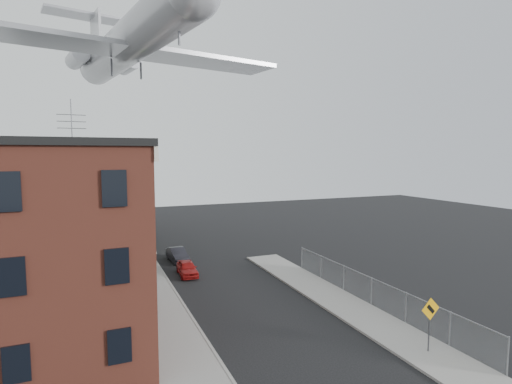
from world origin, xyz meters
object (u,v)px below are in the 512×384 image
car_mid (177,255)px  car_far (143,231)px  warning_sign (430,316)px  utility_pole (141,217)px  car_near (187,268)px  street_tree (133,215)px  airplane (127,44)px

car_mid → car_far: (-1.41, 12.79, 0.06)m
warning_sign → utility_pole: 22.25m
car_far → car_near: bearing=-91.0°
street_tree → car_near: street_tree is taller
utility_pole → car_near: utility_pole is taller
car_far → airplane: bearing=-107.3°
car_near → car_far: (-1.26, 17.29, 0.09)m
car_near → airplane: 20.54m
warning_sign → car_near: bearing=114.9°
warning_sign → car_near: size_ratio=0.81×
warning_sign → car_mid: warning_sign is taller
car_mid → car_near: bearing=-95.5°
utility_pole → car_far: (2.00, 15.35, -3.99)m
street_tree → warning_sign: bearing=-69.4°
warning_sign → airplane: (-11.38, 24.31, 17.63)m
car_mid → airplane: airplane is taller
warning_sign → car_near: warning_sign is taller
utility_pole → airplane: 15.75m
car_far → airplane: airplane is taller
warning_sign → airplane: size_ratio=0.09×
car_far → warning_sign: bearing=-80.1°
airplane → car_mid: bearing=-37.2°
airplane → car_far: bearing=77.8°
warning_sign → car_far: size_ratio=0.60×
utility_pole → warning_sign: bearing=-59.5°
utility_pole → airplane: (-0.18, 5.28, 14.84)m
car_mid → warning_sign: bearing=-73.7°
car_far → utility_pole: bearing=-102.5°
street_tree → car_mid: size_ratio=1.38×
street_tree → utility_pole: bearing=-91.9°
car_far → airplane: 21.46m
car_mid → car_far: 12.87m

